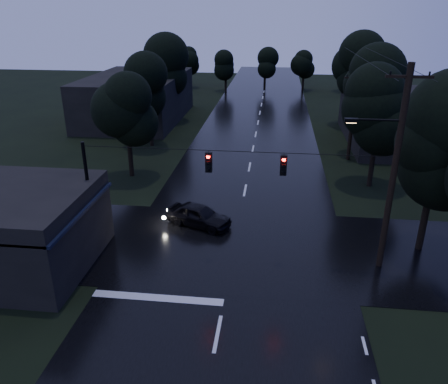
# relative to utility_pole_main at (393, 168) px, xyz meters

# --- Properties ---
(main_road) EXTENTS (12.00, 120.00, 0.02)m
(main_road) POSITION_rel_utility_pole_main_xyz_m (-7.41, 19.00, -5.26)
(main_road) COLOR black
(main_road) RESTS_ON ground
(cross_street) EXTENTS (60.00, 9.00, 0.02)m
(cross_street) POSITION_rel_utility_pole_main_xyz_m (-7.41, 1.00, -5.26)
(cross_street) COLOR black
(cross_street) RESTS_ON ground
(building_far_right) EXTENTS (10.00, 14.00, 4.40)m
(building_far_right) POSITION_rel_utility_pole_main_xyz_m (6.59, 23.00, -3.06)
(building_far_right) COLOR black
(building_far_right) RESTS_ON ground
(building_far_left) EXTENTS (10.00, 16.00, 5.00)m
(building_far_left) POSITION_rel_utility_pole_main_xyz_m (-21.41, 29.00, -2.76)
(building_far_left) COLOR black
(building_far_left) RESTS_ON ground
(utility_pole_main) EXTENTS (3.50, 0.30, 10.00)m
(utility_pole_main) POSITION_rel_utility_pole_main_xyz_m (0.00, 0.00, 0.00)
(utility_pole_main) COLOR black
(utility_pole_main) RESTS_ON ground
(utility_pole_far) EXTENTS (2.00, 0.30, 7.50)m
(utility_pole_far) POSITION_rel_utility_pole_main_xyz_m (0.89, 17.00, -1.38)
(utility_pole_far) COLOR black
(utility_pole_far) RESTS_ON ground
(anchor_pole_left) EXTENTS (0.18, 0.18, 6.00)m
(anchor_pole_left) POSITION_rel_utility_pole_main_xyz_m (-14.91, 0.00, -2.26)
(anchor_pole_left) COLOR black
(anchor_pole_left) RESTS_ON ground
(span_signals) EXTENTS (15.00, 0.37, 1.12)m
(span_signals) POSITION_rel_utility_pole_main_xyz_m (-6.85, -0.01, -0.01)
(span_signals) COLOR black
(span_signals) RESTS_ON ground
(tree_corner_near) EXTENTS (4.48, 4.48, 9.44)m
(tree_corner_near) POSITION_rel_utility_pole_main_xyz_m (2.59, 2.00, 0.74)
(tree_corner_near) COLOR black
(tree_corner_near) RESTS_ON ground
(tree_left_a) EXTENTS (3.92, 3.92, 8.26)m
(tree_left_a) POSITION_rel_utility_pole_main_xyz_m (-16.41, 11.00, -0.02)
(tree_left_a) COLOR black
(tree_left_a) RESTS_ON ground
(tree_left_b) EXTENTS (4.20, 4.20, 8.85)m
(tree_left_b) POSITION_rel_utility_pole_main_xyz_m (-17.01, 19.00, 0.36)
(tree_left_b) COLOR black
(tree_left_b) RESTS_ON ground
(tree_left_c) EXTENTS (4.48, 4.48, 9.44)m
(tree_left_c) POSITION_rel_utility_pole_main_xyz_m (-17.61, 29.00, 0.74)
(tree_left_c) COLOR black
(tree_left_c) RESTS_ON ground
(tree_right_a) EXTENTS (4.20, 4.20, 8.85)m
(tree_right_a) POSITION_rel_utility_pole_main_xyz_m (1.59, 11.00, 0.36)
(tree_right_a) COLOR black
(tree_right_a) RESTS_ON ground
(tree_right_b) EXTENTS (4.48, 4.48, 9.44)m
(tree_right_b) POSITION_rel_utility_pole_main_xyz_m (2.19, 19.00, 0.74)
(tree_right_b) COLOR black
(tree_right_b) RESTS_ON ground
(tree_right_c) EXTENTS (4.76, 4.76, 10.03)m
(tree_right_c) POSITION_rel_utility_pole_main_xyz_m (2.79, 29.00, 1.11)
(tree_right_c) COLOR black
(tree_right_c) RESTS_ON ground
(car) EXTENTS (4.27, 2.90, 1.35)m
(car) POSITION_rel_utility_pole_main_xyz_m (-9.76, 3.29, -4.58)
(car) COLOR black
(car) RESTS_ON ground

